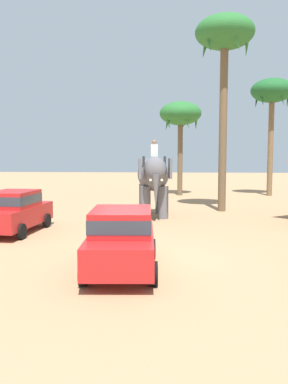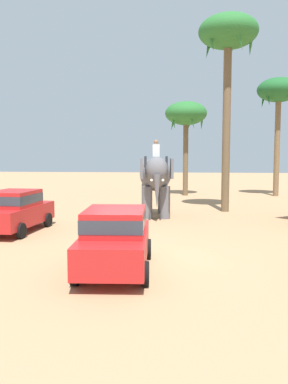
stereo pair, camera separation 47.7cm
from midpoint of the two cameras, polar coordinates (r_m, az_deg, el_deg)
ground_plane at (r=11.83m, az=-0.08°, el=-10.07°), size 120.00×120.00×0.00m
car_sedan_foreground at (r=10.84m, az=-2.85°, el=-6.46°), size 2.07×4.20×1.70m
car_parked_far_side at (r=17.01m, az=-17.19°, el=-2.39°), size 2.08×4.20×1.70m
elephant_with_mahout at (r=20.22m, az=2.33°, el=2.06°), size 1.94×3.95×3.88m
palm_tree_behind_elephant at (r=32.42m, az=19.10°, el=13.13°), size 3.20×3.20×8.89m
palm_tree_near_hut at (r=23.38m, az=12.54°, el=20.44°), size 3.20×3.20×10.63m
palm_tree_left_of_road at (r=31.23m, az=6.46°, el=10.79°), size 3.20×3.20×7.21m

